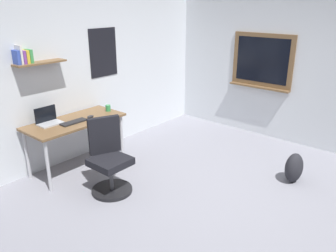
{
  "coord_description": "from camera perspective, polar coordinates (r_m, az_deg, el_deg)",
  "views": [
    {
      "loc": [
        -3.13,
        -1.82,
        2.31
      ],
      "look_at": [
        -0.13,
        0.72,
        0.85
      ],
      "focal_mm": 36.21,
      "sensor_mm": 36.0,
      "label": 1
    }
  ],
  "objects": [
    {
      "name": "ground_plane",
      "position": [
        4.29,
        8.66,
        -12.43
      ],
      "size": [
        5.2,
        5.2,
        0.0
      ],
      "primitive_type": "plane",
      "color": "gray",
      "rests_on": "ground"
    },
    {
      "name": "wall_back",
      "position": [
        5.39,
        -13.47,
        9.04
      ],
      "size": [
        5.0,
        0.3,
        2.6
      ],
      "color": "silver",
      "rests_on": "ground"
    },
    {
      "name": "wall_right",
      "position": [
        5.96,
        21.9,
        9.17
      ],
      "size": [
        0.22,
        5.0,
        2.6
      ],
      "color": "silver",
      "rests_on": "ground"
    },
    {
      "name": "desk",
      "position": [
        4.92,
        -15.37,
        0.09
      ],
      "size": [
        1.37,
        0.64,
        0.74
      ],
      "color": "brown",
      "rests_on": "ground"
    },
    {
      "name": "office_chair",
      "position": [
        4.36,
        -9.92,
        -5.8
      ],
      "size": [
        0.54,
        0.56,
        0.95
      ],
      "color": "black",
      "rests_on": "ground"
    },
    {
      "name": "laptop",
      "position": [
        4.85,
        -19.49,
        0.98
      ],
      "size": [
        0.31,
        0.21,
        0.23
      ],
      "color": "#ADAFB5",
      "rests_on": "desk"
    },
    {
      "name": "keyboard",
      "position": [
        4.8,
        -15.58,
        0.63
      ],
      "size": [
        0.37,
        0.13,
        0.02
      ],
      "primitive_type": "cube",
      "color": "black",
      "rests_on": "desk"
    },
    {
      "name": "computer_mouse",
      "position": [
        4.95,
        -12.94,
        1.55
      ],
      "size": [
        0.1,
        0.06,
        0.03
      ],
      "primitive_type": "ellipsoid",
      "color": "#262628",
      "rests_on": "desk"
    },
    {
      "name": "coffee_mug",
      "position": [
        5.19,
        -10.05,
        2.99
      ],
      "size": [
        0.08,
        0.08,
        0.09
      ],
      "primitive_type": "cylinder",
      "color": "#338C4C",
      "rests_on": "desk"
    },
    {
      "name": "backpack",
      "position": [
        4.88,
        20.44,
        -6.6
      ],
      "size": [
        0.32,
        0.22,
        0.41
      ],
      "primitive_type": "ellipsoid",
      "color": "#232328",
      "rests_on": "ground"
    }
  ]
}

